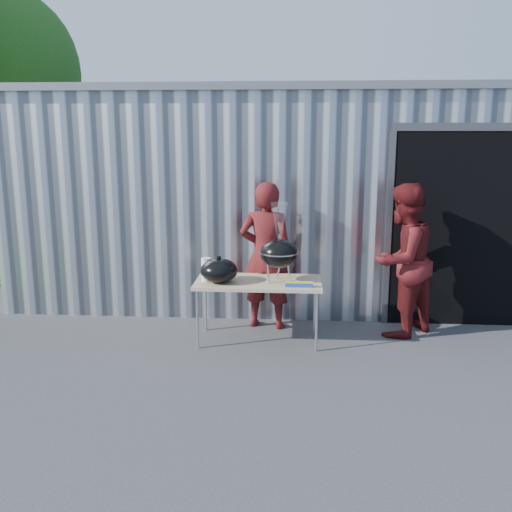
# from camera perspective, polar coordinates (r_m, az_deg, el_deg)

# --- Properties ---
(ground) EXTENTS (80.00, 80.00, 0.00)m
(ground) POSITION_cam_1_polar(r_m,az_deg,el_deg) (6.24, -4.32, -11.21)
(ground) COLOR #3A3A3D
(building) EXTENTS (8.20, 6.20, 3.10)m
(building) POSITION_cam_1_polar(r_m,az_deg,el_deg) (10.30, 4.29, 6.98)
(building) COLOR silver
(building) RESTS_ON ground
(tree_far) EXTENTS (3.64, 3.64, 6.03)m
(tree_far) POSITION_cam_1_polar(r_m,az_deg,el_deg) (16.47, -23.62, 16.32)
(tree_far) COLOR #442D19
(tree_far) RESTS_ON ground
(folding_table) EXTENTS (1.50, 0.75, 0.75)m
(folding_table) POSITION_cam_1_polar(r_m,az_deg,el_deg) (6.82, 0.24, -2.81)
(folding_table) COLOR tan
(folding_table) RESTS_ON ground
(kettle_grill) EXTENTS (0.46, 0.46, 0.94)m
(kettle_grill) POSITION_cam_1_polar(r_m,az_deg,el_deg) (6.69, 2.32, 0.90)
(kettle_grill) COLOR black
(kettle_grill) RESTS_ON folding_table
(grill_lid) EXTENTS (0.44, 0.44, 0.32)m
(grill_lid) POSITION_cam_1_polar(r_m,az_deg,el_deg) (6.72, -3.71, -1.45)
(grill_lid) COLOR black
(grill_lid) RESTS_ON folding_table
(paper_towels) EXTENTS (0.12, 0.12, 0.28)m
(paper_towels) POSITION_cam_1_polar(r_m,az_deg,el_deg) (6.79, -4.98, -1.35)
(paper_towels) COLOR white
(paper_towels) RESTS_ON folding_table
(white_tub) EXTENTS (0.20, 0.15, 0.10)m
(white_tub) POSITION_cam_1_polar(r_m,az_deg,el_deg) (7.07, -4.10, -1.54)
(white_tub) COLOR white
(white_tub) RESTS_ON folding_table
(foil_box) EXTENTS (0.32, 0.05, 0.06)m
(foil_box) POSITION_cam_1_polar(r_m,az_deg,el_deg) (6.54, 4.36, -2.85)
(foil_box) COLOR #1C41B8
(foil_box) RESTS_ON folding_table
(person_cook) EXTENTS (0.75, 0.55, 1.89)m
(person_cook) POSITION_cam_1_polar(r_m,az_deg,el_deg) (7.27, 1.03, 0.04)
(person_cook) COLOR #571416
(person_cook) RESTS_ON ground
(person_bystander) EXTENTS (1.16, 1.15, 1.89)m
(person_bystander) POSITION_cam_1_polar(r_m,az_deg,el_deg) (7.21, 14.43, -0.44)
(person_bystander) COLOR #571416
(person_bystander) RESTS_ON ground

